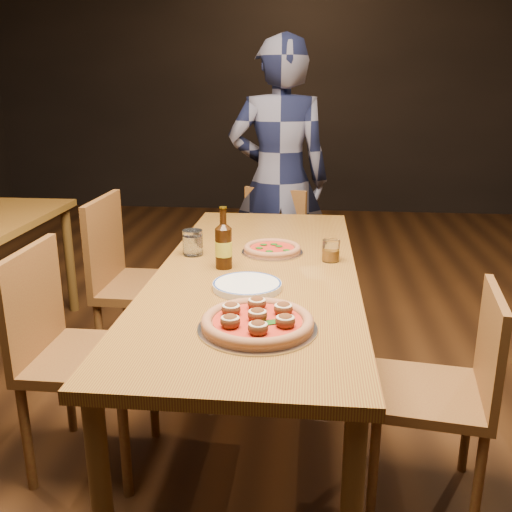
# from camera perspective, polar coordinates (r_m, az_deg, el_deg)

# --- Properties ---
(ground) EXTENTS (9.00, 9.00, 0.00)m
(ground) POSITION_cam_1_polar(r_m,az_deg,el_deg) (2.66, 0.11, -16.81)
(ground) COLOR black
(table_main) EXTENTS (0.80, 2.00, 0.75)m
(table_main) POSITION_cam_1_polar(r_m,az_deg,el_deg) (2.35, 0.12, -2.95)
(table_main) COLOR brown
(table_main) RESTS_ON ground
(chair_main_nw) EXTENTS (0.44, 0.44, 0.94)m
(chair_main_nw) POSITION_cam_1_polar(r_m,az_deg,el_deg) (2.32, -16.36, -9.59)
(chair_main_nw) COLOR #612E19
(chair_main_nw) RESTS_ON ground
(chair_main_sw) EXTENTS (0.46, 0.46, 0.98)m
(chair_main_sw) POSITION_cam_1_polar(r_m,az_deg,el_deg) (2.95, -10.75, -2.89)
(chair_main_sw) COLOR #612E19
(chair_main_sw) RESTS_ON ground
(chair_main_e) EXTENTS (0.45, 0.45, 0.86)m
(chair_main_e) POSITION_cam_1_polar(r_m,az_deg,el_deg) (2.17, 16.85, -12.85)
(chair_main_e) COLOR #612E19
(chair_main_e) RESTS_ON ground
(chair_end) EXTENTS (0.52, 0.52, 0.88)m
(chair_end) POSITION_cam_1_polar(r_m,az_deg,el_deg) (3.49, 0.69, -0.25)
(chair_end) COLOR #612E19
(chair_end) RESTS_ON ground
(pizza_meatball) EXTENTS (0.37, 0.37, 0.07)m
(pizza_meatball) POSITION_cam_1_polar(r_m,az_deg,el_deg) (1.76, 0.15, -6.57)
(pizza_meatball) COLOR #B7B7BF
(pizza_meatball) RESTS_ON table_main
(pizza_margherita) EXTENTS (0.27, 0.27, 0.04)m
(pizza_margherita) POSITION_cam_1_polar(r_m,az_deg,el_deg) (2.53, 1.64, 0.70)
(pizza_margherita) COLOR #B7B7BF
(pizza_margherita) RESTS_ON table_main
(plate_stack) EXTENTS (0.25, 0.25, 0.02)m
(plate_stack) POSITION_cam_1_polar(r_m,az_deg,el_deg) (2.10, -0.89, -3.00)
(plate_stack) COLOR white
(plate_stack) RESTS_ON table_main
(beer_bottle) EXTENTS (0.07, 0.07, 0.25)m
(beer_bottle) POSITION_cam_1_polar(r_m,az_deg,el_deg) (2.31, -3.26, 0.92)
(beer_bottle) COLOR black
(beer_bottle) RESTS_ON table_main
(water_glass) EXTENTS (0.09, 0.09, 0.11)m
(water_glass) POSITION_cam_1_polar(r_m,az_deg,el_deg) (2.51, -6.34, 1.35)
(water_glass) COLOR white
(water_glass) RESTS_ON table_main
(amber_glass) EXTENTS (0.07, 0.07, 0.09)m
(amber_glass) POSITION_cam_1_polar(r_m,az_deg,el_deg) (2.43, 7.49, 0.54)
(amber_glass) COLOR #945710
(amber_glass) RESTS_ON table_main
(diner) EXTENTS (0.67, 0.48, 1.75)m
(diner) POSITION_cam_1_polar(r_m,az_deg,el_deg) (3.63, 2.33, 7.50)
(diner) COLOR black
(diner) RESTS_ON ground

